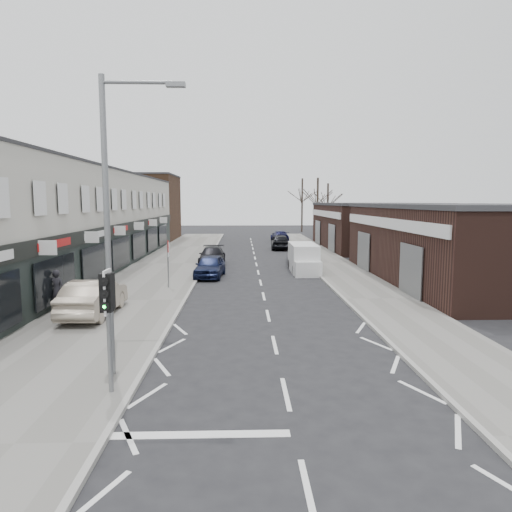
{
  "coord_description": "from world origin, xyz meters",
  "views": [
    {
      "loc": [
        -1.1,
        -13.08,
        4.87
      ],
      "look_at": [
        -0.52,
        5.84,
        2.6
      ],
      "focal_mm": 32.0,
      "sensor_mm": 36.0,
      "label": 1
    }
  ],
  "objects": [
    {
      "name": "brick_block_far",
      "position": [
        -13.5,
        45.0,
        4.0
      ],
      "size": [
        8.0,
        10.0,
        8.0
      ],
      "primitive_type": "cube",
      "color": "#4C3220",
      "rests_on": "ground"
    },
    {
      "name": "sedan_on_pavement",
      "position": [
        -7.33,
        5.86,
        0.88
      ],
      "size": [
        1.7,
        4.66,
        1.52
      ],
      "primitive_type": "imported",
      "rotation": [
        0.0,
        0.0,
        3.12
      ],
      "color": "gray",
      "rests_on": "pavement_left"
    },
    {
      "name": "right_unit_near",
      "position": [
        12.5,
        14.0,
        2.25
      ],
      "size": [
        10.0,
        18.0,
        4.5
      ],
      "primitive_type": "cube",
      "color": "#331D17",
      "rests_on": "ground"
    },
    {
      "name": "shop_terrace_left",
      "position": [
        -13.5,
        19.5,
        3.55
      ],
      "size": [
        8.0,
        41.0,
        7.1
      ],
      "primitive_type": "cube",
      "color": "beige",
      "rests_on": "ground"
    },
    {
      "name": "white_van",
      "position": [
        3.16,
        18.17,
        0.92
      ],
      "size": [
        1.79,
        5.0,
        1.94
      ],
      "rotation": [
        0.0,
        0.0,
        -0.01
      ],
      "color": "silver",
      "rests_on": "ground"
    },
    {
      "name": "pedestrian",
      "position": [
        -9.2,
        6.76,
        1.02
      ],
      "size": [
        0.71,
        0.51,
        1.81
      ],
      "primitive_type": "imported",
      "rotation": [
        0.0,
        0.0,
        3.02
      ],
      "color": "black",
      "rests_on": "pavement_left"
    },
    {
      "name": "warning_sign",
      "position": [
        -5.16,
        12.0,
        2.2
      ],
      "size": [
        0.12,
        0.8,
        2.7
      ],
      "color": "slate",
      "rests_on": "pavement_left"
    },
    {
      "name": "pavement_right",
      "position": [
        5.75,
        22.0,
        0.06
      ],
      "size": [
        3.5,
        64.0,
        0.12
      ],
      "primitive_type": "cube",
      "color": "slate",
      "rests_on": "ground"
    },
    {
      "name": "tree_far_a",
      "position": [
        9.0,
        48.0,
        0.0
      ],
      "size": [
        3.6,
        3.6,
        8.0
      ],
      "primitive_type": null,
      "color": "#382D26",
      "rests_on": "ground"
    },
    {
      "name": "parked_car_right_b",
      "position": [
        2.79,
        33.21,
        0.77
      ],
      "size": [
        2.08,
        4.62,
        1.54
      ],
      "primitive_type": "imported",
      "rotation": [
        0.0,
        0.0,
        3.08
      ],
      "color": "black",
      "rests_on": "ground"
    },
    {
      "name": "tree_far_b",
      "position": [
        11.5,
        54.0,
        0.0
      ],
      "size": [
        3.6,
        3.6,
        7.5
      ],
      "primitive_type": null,
      "color": "#382D26",
      "rests_on": "ground"
    },
    {
      "name": "right_unit_far",
      "position": [
        12.5,
        34.0,
        2.25
      ],
      "size": [
        10.0,
        16.0,
        4.5
      ],
      "primitive_type": "cube",
      "color": "#331D17",
      "rests_on": "ground"
    },
    {
      "name": "street_lamp",
      "position": [
        -4.53,
        -0.8,
        4.62
      ],
      "size": [
        2.23,
        0.22,
        8.0
      ],
      "color": "slate",
      "rests_on": "pavement_left"
    },
    {
      "name": "parked_car_right_a",
      "position": [
        3.5,
        23.42,
        0.82
      ],
      "size": [
        2.22,
        5.11,
        1.63
      ],
      "primitive_type": "imported",
      "rotation": [
        0.0,
        0.0,
        3.04
      ],
      "color": "silver",
      "rests_on": "ground"
    },
    {
      "name": "traffic_light",
      "position": [
        -4.4,
        -2.02,
        2.41
      ],
      "size": [
        0.28,
        0.6,
        3.1
      ],
      "color": "slate",
      "rests_on": "pavement_left"
    },
    {
      "name": "pavement_left",
      "position": [
        -6.75,
        22.0,
        0.06
      ],
      "size": [
        5.5,
        64.0,
        0.12
      ],
      "primitive_type": "cube",
      "color": "slate",
      "rests_on": "ground"
    },
    {
      "name": "tree_far_c",
      "position": [
        8.5,
        60.0,
        0.0
      ],
      "size": [
        3.6,
        3.6,
        8.5
      ],
      "primitive_type": null,
      "color": "#382D26",
      "rests_on": "ground"
    },
    {
      "name": "ground",
      "position": [
        0.0,
        0.0,
        0.0
      ],
      "size": [
        160.0,
        160.0,
        0.0
      ],
      "primitive_type": "plane",
      "color": "black",
      "rests_on": "ground"
    },
    {
      "name": "parked_car_right_c",
      "position": [
        3.5,
        42.43,
        0.66
      ],
      "size": [
        2.12,
        4.65,
        1.32
      ],
      "primitive_type": "imported",
      "rotation": [
        0.0,
        0.0,
        3.2
      ],
      "color": "#121238",
      "rests_on": "ground"
    },
    {
      "name": "parked_car_left_a",
      "position": [
        -3.19,
        16.12,
        0.71
      ],
      "size": [
        2.04,
        4.32,
        1.43
      ],
      "primitive_type": "imported",
      "rotation": [
        0.0,
        0.0,
        -0.09
      ],
      "color": "#121939",
      "rests_on": "ground"
    },
    {
      "name": "parked_car_left_b",
      "position": [
        -3.4,
        21.7,
        0.7
      ],
      "size": [
        2.03,
        4.84,
        1.4
      ],
      "primitive_type": "imported",
      "rotation": [
        0.0,
        0.0,
        0.02
      ],
      "color": "black",
      "rests_on": "ground"
    }
  ]
}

